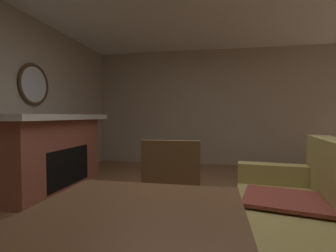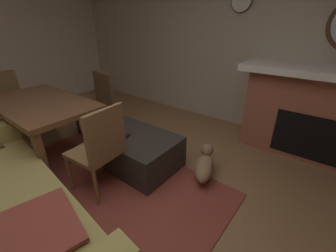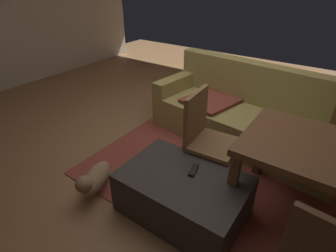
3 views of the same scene
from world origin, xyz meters
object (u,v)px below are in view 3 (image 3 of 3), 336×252
at_px(tv_remote, 194,170).
at_px(small_dog, 95,179).
at_px(dining_chair_west, 205,133).
at_px(ottoman_coffee_table, 183,194).
at_px(couch, 246,117).

relative_size(tv_remote, small_dog, 0.31).
bearing_deg(tv_remote, dining_chair_west, 92.76).
xyz_separation_m(tv_remote, small_dog, (-0.84, -0.39, -0.24)).
height_order(dining_chair_west, small_dog, dining_chair_west).
bearing_deg(small_dog, ottoman_coffee_table, 19.43).
bearing_deg(ottoman_coffee_table, tv_remote, 73.07).
bearing_deg(ottoman_coffee_table, dining_chair_west, 99.57).
height_order(couch, tv_remote, couch).
relative_size(couch, ottoman_coffee_table, 2.28).
bearing_deg(couch, ottoman_coffee_table, -90.02).
bearing_deg(tv_remote, couch, 77.87).
xyz_separation_m(ottoman_coffee_table, small_dog, (-0.81, -0.28, -0.03)).
height_order(tv_remote, dining_chair_west, dining_chair_west).
bearing_deg(ottoman_coffee_table, small_dog, -160.57).
distance_m(couch, tv_remote, 1.35).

